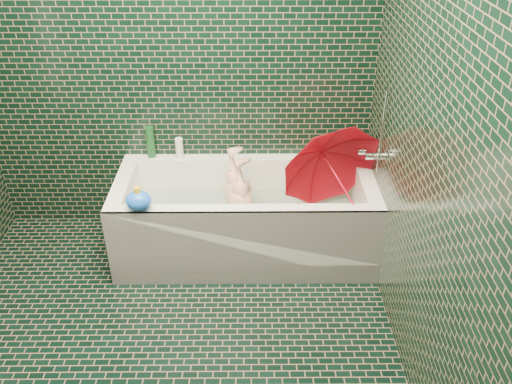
{
  "coord_description": "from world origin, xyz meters",
  "views": [
    {
      "loc": [
        0.5,
        -2.0,
        2.33
      ],
      "look_at": [
        0.52,
        0.82,
        0.59
      ],
      "focal_mm": 38.0,
      "sensor_mm": 36.0,
      "label": 1
    }
  ],
  "objects_px": {
    "rubber_duck": "(318,153)",
    "bathtub": "(246,225)",
    "bath_toy": "(138,200)",
    "umbrella": "(338,179)",
    "child": "(243,214)"
  },
  "relations": [
    {
      "from": "rubber_duck",
      "to": "bathtub",
      "type": "bearing_deg",
      "value": -148.99
    },
    {
      "from": "rubber_duck",
      "to": "bath_toy",
      "type": "xyz_separation_m",
      "value": [
        -1.13,
        -0.64,
        0.03
      ]
    },
    {
      "from": "rubber_duck",
      "to": "bath_toy",
      "type": "bearing_deg",
      "value": -152.1
    },
    {
      "from": "umbrella",
      "to": "rubber_duck",
      "type": "height_order",
      "value": "umbrella"
    },
    {
      "from": "bath_toy",
      "to": "child",
      "type": "bearing_deg",
      "value": 50.33
    },
    {
      "from": "bathtub",
      "to": "umbrella",
      "type": "distance_m",
      "value": 0.71
    },
    {
      "from": "bathtub",
      "to": "rubber_duck",
      "type": "bearing_deg",
      "value": 32.81
    },
    {
      "from": "umbrella",
      "to": "bath_toy",
      "type": "xyz_separation_m",
      "value": [
        -1.21,
        -0.26,
        0.01
      ]
    },
    {
      "from": "umbrella",
      "to": "bath_toy",
      "type": "height_order",
      "value": "umbrella"
    },
    {
      "from": "bathtub",
      "to": "child",
      "type": "bearing_deg",
      "value": -150.61
    },
    {
      "from": "child",
      "to": "rubber_duck",
      "type": "height_order",
      "value": "rubber_duck"
    },
    {
      "from": "bathtub",
      "to": "child",
      "type": "relative_size",
      "value": 1.9
    },
    {
      "from": "bathtub",
      "to": "bath_toy",
      "type": "xyz_separation_m",
      "value": [
        -0.62,
        -0.32,
        0.4
      ]
    },
    {
      "from": "rubber_duck",
      "to": "bath_toy",
      "type": "relative_size",
      "value": 0.57
    },
    {
      "from": "bathtub",
      "to": "bath_toy",
      "type": "relative_size",
      "value": 8.91
    }
  ]
}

